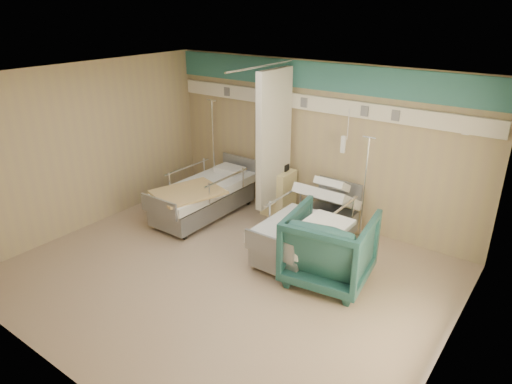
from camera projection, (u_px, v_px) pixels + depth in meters
ground at (226, 275)px, 6.66m from camera, size 6.00×5.00×0.00m
room_walls at (232, 148)px, 6.14m from camera, size 6.04×5.04×2.82m
bed_right at (307, 233)px, 7.17m from camera, size 1.00×2.16×0.63m
bed_left at (204, 200)px, 8.37m from camera, size 1.00×2.16×0.63m
bedside_cabinet at (278, 192)px, 8.43m from camera, size 0.50×0.48×0.85m
visitor_armchair at (330, 247)px, 6.35m from camera, size 1.26×1.29×1.04m
waffle_blanket at (329, 211)px, 6.14m from camera, size 0.59×0.53×0.07m
iv_stand_right at (361, 220)px, 7.50m from camera, size 0.32×0.32×1.78m
iv_stand_left at (215, 177)px, 9.24m from camera, size 0.35×0.35×1.96m
call_remote at (298, 218)px, 6.92m from camera, size 0.20×0.11×0.04m
tan_blanket at (188, 192)px, 7.86m from camera, size 1.18×1.33×0.04m
toiletry_bag at (282, 167)px, 8.27m from camera, size 0.23×0.16×0.12m
white_cup at (271, 165)px, 8.37m from camera, size 0.11×0.11×0.13m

